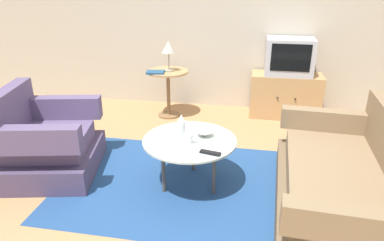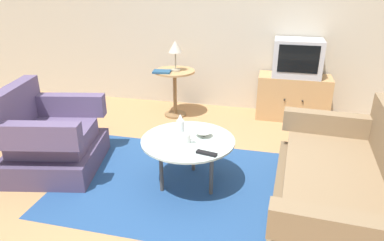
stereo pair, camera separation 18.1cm
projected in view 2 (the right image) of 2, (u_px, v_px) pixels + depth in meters
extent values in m
plane|color=#AD7F51|center=(185.00, 194.00, 3.15)|extent=(16.00, 16.00, 0.00)
cube|color=#BCB29E|center=(229.00, 13.00, 4.81)|extent=(9.00, 0.12, 2.70)
cube|color=navy|center=(188.00, 184.00, 3.30)|extent=(2.44, 1.65, 0.00)
cube|color=#4B3E5C|center=(57.00, 156.00, 3.55)|extent=(1.02, 1.08, 0.24)
cube|color=#5B4C70|center=(54.00, 138.00, 3.47)|extent=(0.83, 0.78, 0.18)
cube|color=#5B4C70|center=(13.00, 109.00, 3.37)|extent=(0.33, 0.94, 0.43)
cube|color=#5B4C70|center=(32.00, 136.00, 3.03)|extent=(0.86, 0.31, 0.24)
cube|color=#5B4C70|center=(65.00, 105.00, 3.76)|extent=(0.86, 0.31, 0.24)
cube|color=brown|center=(332.00, 207.00, 2.77)|extent=(1.02, 1.79, 0.24)
cube|color=#846B4C|center=(336.00, 185.00, 2.69)|extent=(0.86, 1.50, 0.18)
cube|color=#846B4C|center=(333.00, 124.00, 3.32)|extent=(0.93, 0.19, 0.20)
cube|color=#846B4C|center=(352.00, 233.00, 1.91)|extent=(0.93, 0.19, 0.20)
cylinder|color=#B2C6C1|center=(188.00, 140.00, 3.13)|extent=(0.85, 0.85, 0.02)
cylinder|color=#4C4742|center=(193.00, 150.00, 3.45)|extent=(0.04, 0.04, 0.45)
cylinder|color=#4C4742|center=(161.00, 169.00, 3.12)|extent=(0.04, 0.04, 0.45)
cylinder|color=#4C4742|center=(211.00, 172.00, 3.07)|extent=(0.04, 0.04, 0.45)
cylinder|color=tan|center=(175.00, 71.00, 4.69)|extent=(0.55, 0.55, 0.02)
cylinder|color=brown|center=(175.00, 94.00, 4.81)|extent=(0.05, 0.05, 0.62)
cylinder|color=brown|center=(175.00, 114.00, 4.93)|extent=(0.30, 0.30, 0.02)
cube|color=tan|center=(293.00, 97.00, 4.73)|extent=(0.95, 0.41, 0.60)
sphere|color=black|center=(285.00, 100.00, 4.54)|extent=(0.02, 0.02, 0.02)
sphere|color=black|center=(303.00, 101.00, 4.49)|extent=(0.02, 0.02, 0.02)
cube|color=#B7B7BC|center=(297.00, 58.00, 4.53)|extent=(0.62, 0.43, 0.48)
cube|color=black|center=(298.00, 59.00, 4.32)|extent=(0.49, 0.01, 0.35)
cylinder|color=#9E937A|center=(176.00, 70.00, 4.66)|extent=(0.14, 0.14, 0.02)
cylinder|color=#9E937A|center=(175.00, 61.00, 4.61)|extent=(0.02, 0.02, 0.23)
cone|color=beige|center=(175.00, 46.00, 4.54)|extent=(0.18, 0.18, 0.16)
cylinder|color=white|center=(180.00, 128.00, 3.18)|extent=(0.07, 0.07, 0.14)
cone|color=white|center=(180.00, 117.00, 3.14)|extent=(0.06, 0.06, 0.06)
cylinder|color=white|center=(186.00, 138.00, 3.05)|extent=(0.08, 0.08, 0.08)
torus|color=white|center=(192.00, 139.00, 3.04)|extent=(0.06, 0.01, 0.06)
cone|color=silver|center=(203.00, 134.00, 3.17)|extent=(0.15, 0.15, 0.05)
cube|color=black|center=(207.00, 153.00, 2.86)|extent=(0.18, 0.08, 0.02)
cube|color=navy|center=(162.00, 72.00, 4.57)|extent=(0.25, 0.20, 0.02)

